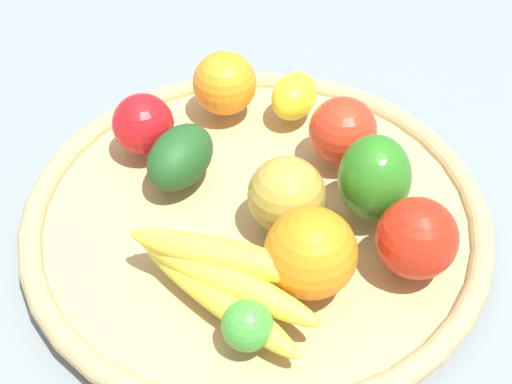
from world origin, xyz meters
The scene contains 13 objects.
ground_plane centered at (0.00, 0.00, 0.00)m, with size 2.40×2.40×0.00m, color slate.
basket centered at (0.00, 0.00, 0.02)m, with size 0.47×0.47×0.04m.
avocado centered at (0.04, 0.08, 0.07)m, with size 0.09×0.06×0.06m, color #1F5020.
orange_0 centered at (-0.10, -0.05, 0.08)m, with size 0.08×0.08×0.08m, color orange.
apple_3 centered at (0.08, -0.09, 0.07)m, with size 0.07×0.07×0.07m, color red.
bell_pepper centered at (0.00, -0.11, 0.08)m, with size 0.08×0.07×0.09m, color #2C761D.
lemon_0 centered at (0.15, -0.04, 0.06)m, with size 0.07×0.05×0.05m, color yellow.
apple_1 centered at (-0.07, -0.15, 0.07)m, with size 0.07×0.07×0.07m, color red.
banana_bunch centered at (-0.11, 0.02, 0.06)m, with size 0.14×0.19×0.06m.
orange_1 centered at (0.16, 0.04, 0.07)m, with size 0.07×0.07×0.07m, color orange.
apple_0 centered at (-0.02, -0.03, 0.07)m, with size 0.07×0.07×0.07m, color #AF9438.
apple_2 centered at (0.08, 0.12, 0.07)m, with size 0.07×0.07×0.07m, color red.
lime_0 centered at (-0.16, 0.00, 0.06)m, with size 0.04×0.04×0.04m, color green.
Camera 1 is at (-0.53, -0.02, 0.58)m, focal length 53.15 mm.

